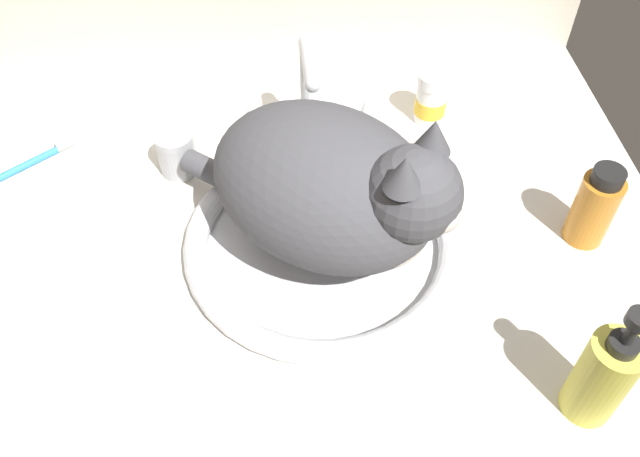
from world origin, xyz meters
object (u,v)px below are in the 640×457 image
(sink_basin, at_px, (320,242))
(amber_bottle, at_px, (592,207))
(cat, at_px, (333,189))
(toothbrush, at_px, (13,170))
(metal_jar, at_px, (174,153))
(soap_pump_bottle, at_px, (599,376))
(faucet, at_px, (305,103))
(pill_bottle, at_px, (429,99))

(sink_basin, bearing_deg, amber_bottle, -1.80)
(cat, height_order, toothbrush, cat)
(amber_bottle, bearing_deg, toothbrush, 165.76)
(sink_basin, distance_m, metal_jar, 0.25)
(amber_bottle, bearing_deg, soap_pump_bottle, -109.35)
(cat, xyz_separation_m, soap_pump_bottle, (0.24, -0.23, -0.06))
(cat, xyz_separation_m, amber_bottle, (0.32, 0.00, -0.07))
(faucet, relative_size, cat, 0.57)
(metal_jar, bearing_deg, pill_bottle, 11.40)
(pill_bottle, distance_m, toothbrush, 0.60)
(faucet, distance_m, soap_pump_bottle, 0.51)
(faucet, bearing_deg, cat, -86.46)
(soap_pump_bottle, relative_size, toothbrush, 1.08)
(soap_pump_bottle, bearing_deg, toothbrush, 147.93)
(faucet, relative_size, amber_bottle, 1.72)
(metal_jar, height_order, pill_bottle, pill_bottle)
(amber_bottle, bearing_deg, cat, -179.99)
(sink_basin, bearing_deg, metal_jar, 138.80)
(cat, height_order, metal_jar, cat)
(cat, distance_m, pill_bottle, 0.31)
(faucet, distance_m, toothbrush, 0.42)
(soap_pump_bottle, relative_size, metal_jar, 2.61)
(sink_basin, relative_size, faucet, 1.76)
(pill_bottle, xyz_separation_m, amber_bottle, (0.15, -0.25, 0.02))
(faucet, height_order, pill_bottle, faucet)
(metal_jar, bearing_deg, cat, -41.00)
(cat, height_order, amber_bottle, cat)
(cat, relative_size, amber_bottle, 3.01)
(sink_basin, xyz_separation_m, amber_bottle, (0.33, -0.01, 0.04))
(metal_jar, relative_size, amber_bottle, 0.57)
(toothbrush, bearing_deg, metal_jar, -4.33)
(amber_bottle, bearing_deg, metal_jar, 161.63)
(sink_basin, xyz_separation_m, toothbrush, (-0.41, 0.18, -0.01))
(toothbrush, bearing_deg, faucet, 3.71)
(cat, xyz_separation_m, metal_jar, (-0.20, 0.17, -0.09))
(faucet, height_order, cat, cat)
(cat, bearing_deg, sink_basin, 141.79)
(sink_basin, bearing_deg, pill_bottle, 52.07)
(faucet, height_order, metal_jar, faucet)
(amber_bottle, height_order, toothbrush, amber_bottle)
(toothbrush, bearing_deg, sink_basin, -23.44)
(cat, relative_size, soap_pump_bottle, 2.04)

